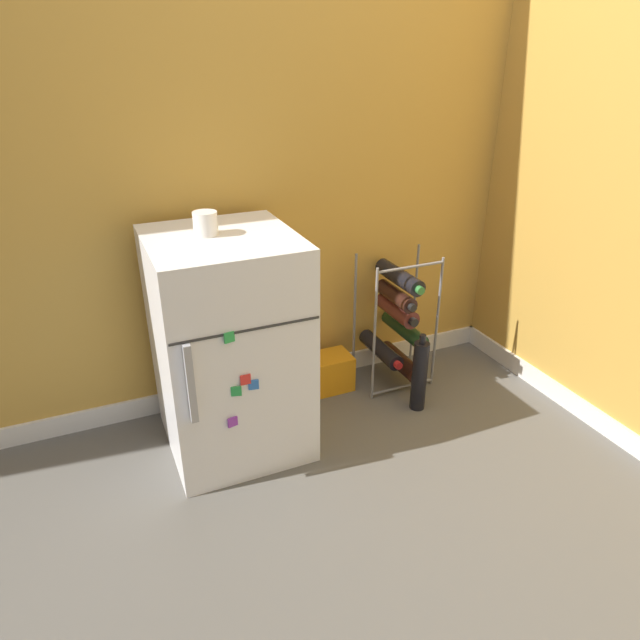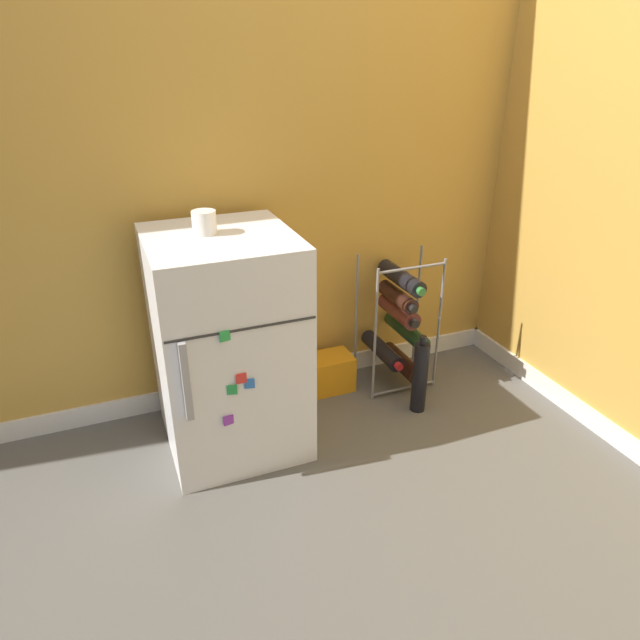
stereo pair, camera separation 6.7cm
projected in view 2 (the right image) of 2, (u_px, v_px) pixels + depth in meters
ground_plane at (381, 441)px, 2.32m from camera, size 14.00×14.00×0.00m
wall_back at (325, 106)px, 2.29m from camera, size 6.74×0.07×2.50m
mini_fridge at (228, 344)px, 2.17m from camera, size 0.52×0.57×0.86m
wine_rack at (398, 324)px, 2.61m from camera, size 0.33×0.33×0.63m
soda_box at (321, 374)px, 2.64m from camera, size 0.30×0.15×0.17m
fridge_top_cup at (204, 223)px, 1.98m from camera, size 0.08×0.08×0.08m
loose_bottle_floor at (420, 377)px, 2.46m from camera, size 0.07×0.07×0.36m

